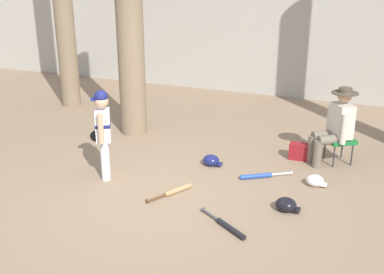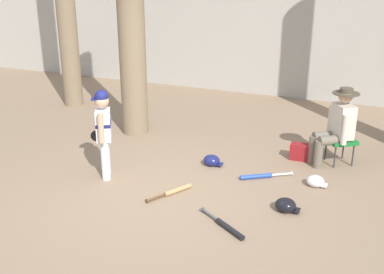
# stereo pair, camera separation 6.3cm
# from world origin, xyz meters

# --- Properties ---
(ground_plane) EXTENTS (60.00, 60.00, 0.00)m
(ground_plane) POSITION_xyz_m (0.00, 0.00, 0.00)
(ground_plane) COLOR #897056
(concrete_back_wall) EXTENTS (18.00, 0.36, 2.92)m
(concrete_back_wall) POSITION_xyz_m (0.00, 5.87, 1.46)
(concrete_back_wall) COLOR #ADA89E
(concrete_back_wall) RESTS_ON ground
(tree_near_player) EXTENTS (0.69, 0.69, 4.95)m
(tree_near_player) POSITION_xyz_m (-1.55, 2.21, 2.14)
(tree_near_player) COLOR #7F6B51
(tree_near_player) RESTS_ON ground
(young_ballplayer) EXTENTS (0.50, 0.53, 1.31)m
(young_ballplayer) POSITION_xyz_m (-1.00, 0.35, 0.74)
(young_ballplayer) COLOR white
(young_ballplayer) RESTS_ON ground
(folding_stool) EXTENTS (0.56, 0.56, 0.41)m
(folding_stool) POSITION_xyz_m (2.08, 2.18, 0.36)
(folding_stool) COLOR #196B2D
(folding_stool) RESTS_ON ground
(seated_spectator) EXTENTS (0.65, 0.59, 1.20)m
(seated_spectator) POSITION_xyz_m (2.00, 2.12, 0.64)
(seated_spectator) COLOR #6B6051
(seated_spectator) RESTS_ON ground
(handbag_beside_stool) EXTENTS (0.34, 0.19, 0.26)m
(handbag_beside_stool) POSITION_xyz_m (1.51, 2.08, 0.13)
(handbag_beside_stool) COLOR maroon
(handbag_beside_stool) RESTS_ON ground
(bat_blue_youth) EXTENTS (0.69, 0.50, 0.07)m
(bat_blue_youth) POSITION_xyz_m (1.10, 1.16, 0.03)
(bat_blue_youth) COLOR #2347AD
(bat_blue_youth) RESTS_ON ground
(bat_wood_tan) EXTENTS (0.40, 0.67, 0.07)m
(bat_wood_tan) POSITION_xyz_m (0.15, 0.24, 0.03)
(bat_wood_tan) COLOR tan
(bat_wood_tan) RESTS_ON ground
(bat_black_composite) EXTENTS (0.70, 0.49, 0.07)m
(bat_black_composite) POSITION_xyz_m (1.10, -0.35, 0.03)
(bat_black_composite) COLOR black
(bat_black_composite) RESTS_ON ground
(batting_helmet_black) EXTENTS (0.32, 0.24, 0.18)m
(batting_helmet_black) POSITION_xyz_m (1.65, 0.35, 0.08)
(batting_helmet_black) COLOR black
(batting_helmet_black) RESTS_ON ground
(batting_helmet_white) EXTENTS (0.29, 0.22, 0.17)m
(batting_helmet_white) POSITION_xyz_m (1.88, 1.22, 0.07)
(batting_helmet_white) COLOR silver
(batting_helmet_white) RESTS_ON ground
(batting_helmet_navy) EXTENTS (0.31, 0.24, 0.18)m
(batting_helmet_navy) POSITION_xyz_m (0.28, 1.33, 0.08)
(batting_helmet_navy) COLOR navy
(batting_helmet_navy) RESTS_ON ground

